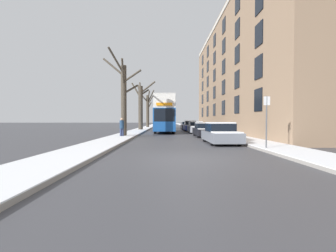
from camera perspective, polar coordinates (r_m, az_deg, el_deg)
The scene contains 16 objects.
ground_plane at distance 9.13m, azimuth 5.86°, elevation -8.32°, with size 320.00×320.00×0.00m, color #424247.
sidewalk_left at distance 62.09m, azimuth -4.36°, elevation 0.03°, with size 2.38×130.00×0.16m.
sidewalk_right at distance 62.25m, azimuth 4.82°, elevation 0.03°, with size 2.38×130.00×0.16m.
terrace_facade_right at distance 32.94m, azimuth 20.58°, elevation 12.29°, with size 9.10×35.21×15.64m.
bare_tree_left_0 at distance 21.38m, azimuth -11.25°, elevation 7.45°, with size 3.89×2.72×7.89m.
bare_tree_left_1 at distance 35.54m, azimuth -6.94°, elevation 5.36°, with size 3.96×3.10×7.77m.
bare_tree_left_2 at distance 48.40m, azimuth -5.11°, elevation 4.31°, with size 3.06×3.90×7.87m.
double_decker_bus at distance 29.38m, azimuth -0.91°, elevation 3.41°, with size 2.53×10.04×4.58m.
parked_car_0 at distance 15.56m, azimuth 13.16°, elevation -1.89°, with size 1.90×4.37×1.43m.
parked_car_1 at distance 21.85m, azimuth 9.11°, elevation -1.03°, with size 1.70×4.33×1.35m.
parked_car_2 at distance 27.55m, azimuth 7.06°, elevation -0.44°, with size 1.72×4.04×1.46m.
parked_car_3 at distance 33.31m, azimuth 5.71°, elevation -0.07°, with size 1.88×4.09×1.53m.
parked_car_4 at distance 38.99m, azimuth 4.77°, elevation 0.08°, with size 1.89×4.38×1.41m.
oncoming_van at distance 43.39m, azimuth -1.60°, elevation 1.00°, with size 1.96×5.80×2.31m.
pedestrian_left_sidewalk at distance 20.51m, azimuth -11.66°, elevation -0.21°, with size 0.39×0.39×1.78m.
street_sign_post at distance 12.39m, azimuth 23.74°, elevation 1.49°, with size 0.32×0.07×2.78m.
Camera 1 is at (-1.04, -8.94, 1.54)m, focal length 24.00 mm.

